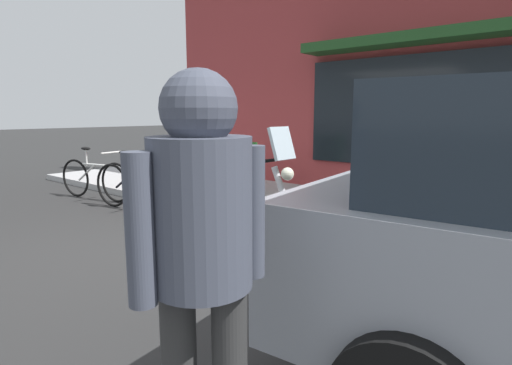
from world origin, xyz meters
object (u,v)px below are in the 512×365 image
pedestrian_walking (201,239)px  sandwich_board_sign (237,169)px  touring_motorcycle (223,190)px  parked_bicycle (134,186)px  second_bicycle_by_cafe (95,178)px

pedestrian_walking → sandwich_board_sign: 5.46m
touring_motorcycle → pedestrian_walking: (2.35, -2.51, 0.46)m
parked_bicycle → second_bicycle_by_cafe: size_ratio=1.00×
sandwich_board_sign → second_bicycle_by_cafe: (-2.15, -1.43, -0.21)m
pedestrian_walking → sandwich_board_sign: size_ratio=1.82×
touring_motorcycle → sandwich_board_sign: touring_motorcycle is taller
sandwich_board_sign → second_bicycle_by_cafe: size_ratio=0.54×
parked_bicycle → pedestrian_walking: bearing=-30.8°
parked_bicycle → touring_motorcycle: bearing=-3.7°
parked_bicycle → pedestrian_walking: size_ratio=1.02×
touring_motorcycle → pedestrian_walking: 3.47m
pedestrian_walking → second_bicycle_by_cafe: size_ratio=0.98×
touring_motorcycle → second_bicycle_by_cafe: bearing=177.1°
touring_motorcycle → second_bicycle_by_cafe: touring_motorcycle is taller
pedestrian_walking → second_bicycle_by_cafe: pedestrian_walking is taller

